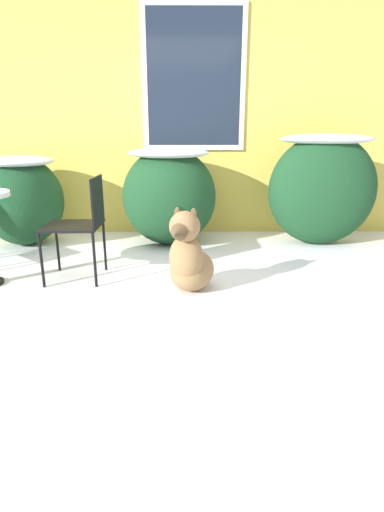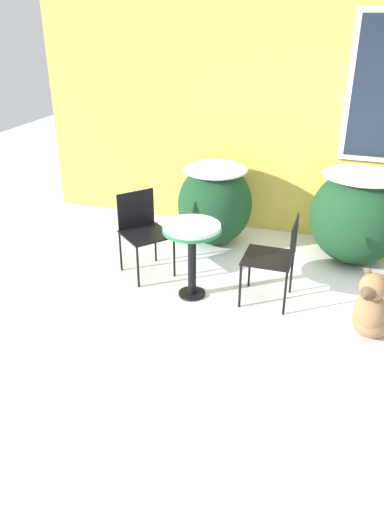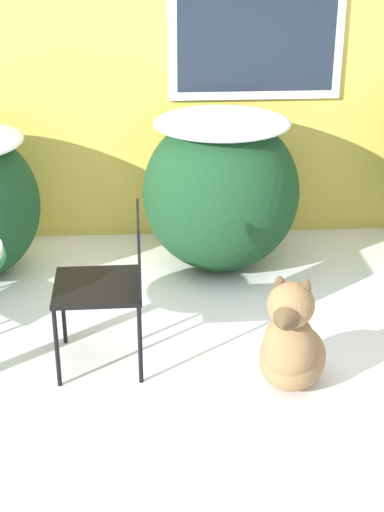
{
  "view_description": "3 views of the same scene",
  "coord_description": "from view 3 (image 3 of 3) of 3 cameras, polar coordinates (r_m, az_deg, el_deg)",
  "views": [
    {
      "loc": [
        0.49,
        -3.0,
        1.25
      ],
      "look_at": [
        0.51,
        0.11,
        0.29
      ],
      "focal_mm": 28.0,
      "sensor_mm": 36.0,
      "label": 1
    },
    {
      "loc": [
        0.18,
        -3.99,
        2.71
      ],
      "look_at": [
        -1.27,
        0.24,
        0.45
      ],
      "focal_mm": 35.0,
      "sensor_mm": 36.0,
      "label": 2
    },
    {
      "loc": [
        -0.24,
        -3.4,
        2.47
      ],
      "look_at": [
        0.0,
        0.6,
        0.55
      ],
      "focal_mm": 55.0,
      "sensor_mm": 36.0,
      "label": 3
    }
  ],
  "objects": [
    {
      "name": "ground_plane",
      "position": [
        4.21,
        0.5,
        -10.32
      ],
      "size": [
        16.0,
        16.0,
        0.0
      ],
      "primitive_type": "plane",
      "color": "white"
    },
    {
      "name": "house_wall",
      "position": [
        5.67,
        -0.69,
        16.91
      ],
      "size": [
        8.0,
        0.1,
        3.2
      ],
      "color": "#DBC14C",
      "rests_on": "ground_plane"
    },
    {
      "name": "shrub_middle",
      "position": [
        5.35,
        2.12,
        4.96
      ],
      "size": [
        1.07,
        0.95,
        1.1
      ],
      "color": "#194223",
      "rests_on": "ground_plane"
    },
    {
      "name": "patio_chair_far_side",
      "position": [
        4.27,
        -5.84,
        -1.71
      ],
      "size": [
        0.48,
        0.48,
        0.9
      ],
      "rotation": [
        0.0,
        0.0,
        -1.56
      ],
      "color": "black",
      "rests_on": "ground_plane"
    },
    {
      "name": "dog",
      "position": [
        4.16,
        7.23,
        -6.5
      ],
      "size": [
        0.49,
        0.67,
        0.72
      ],
      "rotation": [
        0.0,
        0.0,
        -0.36
      ],
      "color": "#937047",
      "rests_on": "ground_plane"
    }
  ]
}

